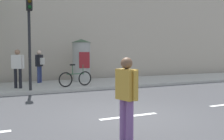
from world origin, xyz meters
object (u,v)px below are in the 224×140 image
object	(u,v)px
pedestrian_in_red_top	(127,93)
pedestrian_with_backpack	(40,63)
traffic_light	(29,25)
bicycle_leaning	(76,78)
poster_column	(82,60)
pedestrian_in_dark_shirt	(18,65)

from	to	relation	value
pedestrian_in_red_top	pedestrian_with_backpack	distance (m)	9.83
pedestrian_in_red_top	pedestrian_with_backpack	size ratio (longest dim) A/B	0.95
traffic_light	pedestrian_in_red_top	distance (m)	7.34
traffic_light	pedestrian_in_red_top	world-z (taller)	traffic_light
pedestrian_with_backpack	bicycle_leaning	xyz separation A→B (m)	(1.35, -2.25, -0.69)
traffic_light	pedestrian_in_red_top	xyz separation A→B (m)	(0.94, -7.01, -1.97)
pedestrian_with_backpack	bicycle_leaning	distance (m)	2.71
poster_column	pedestrian_in_red_top	xyz separation A→B (m)	(-2.26, -9.66, -0.39)
pedestrian_in_dark_shirt	pedestrian_with_backpack	bearing A→B (deg)	54.41
pedestrian_in_red_top	traffic_light	bearing A→B (deg)	97.62
traffic_light	bicycle_leaning	size ratio (longest dim) A/B	2.38
poster_column	bicycle_leaning	world-z (taller)	poster_column
poster_column	pedestrian_in_red_top	world-z (taller)	poster_column
poster_column	pedestrian_with_backpack	xyz separation A→B (m)	(-2.35, 0.16, -0.16)
traffic_light	pedestrian_in_dark_shirt	distance (m)	2.07
pedestrian_with_backpack	bicycle_leaning	bearing A→B (deg)	-59.08
poster_column	pedestrian_in_dark_shirt	world-z (taller)	poster_column
poster_column	pedestrian_in_dark_shirt	bearing A→B (deg)	-156.04
traffic_light	poster_column	bearing A→B (deg)	39.70
poster_column	pedestrian_with_backpack	bearing A→B (deg)	175.98
pedestrian_with_backpack	bicycle_leaning	size ratio (longest dim) A/B	1.02
traffic_light	pedestrian_with_backpack	world-z (taller)	traffic_light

